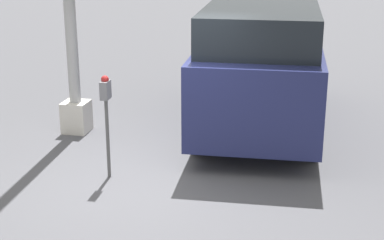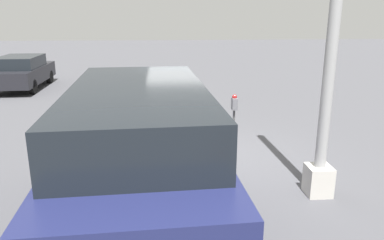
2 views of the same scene
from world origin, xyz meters
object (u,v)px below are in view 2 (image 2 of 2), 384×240
(lamp_post, at_px, (331,52))
(parked_van, at_px, (140,159))
(car_distant, at_px, (22,71))
(parking_meter_near, at_px, (234,112))

(lamp_post, distance_m, parked_van, 3.58)
(lamp_post, height_order, parked_van, lamp_post)
(parked_van, distance_m, car_distant, 13.14)
(parking_meter_near, relative_size, parked_van, 0.30)
(lamp_post, relative_size, car_distant, 1.60)
(parking_meter_near, distance_m, car_distant, 11.83)
(lamp_post, distance_m, car_distant, 14.11)
(lamp_post, bearing_deg, parked_van, -71.81)
(lamp_post, bearing_deg, car_distant, -140.15)
(parking_meter_near, distance_m, parked_van, 3.38)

